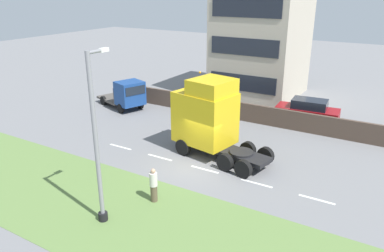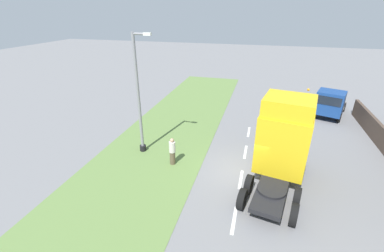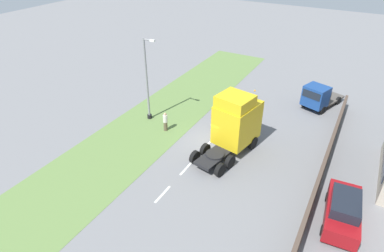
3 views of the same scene
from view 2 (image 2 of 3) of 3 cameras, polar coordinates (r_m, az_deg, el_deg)
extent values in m
plane|color=slate|center=(15.78, 11.04, -10.11)|extent=(120.00, 120.00, 0.00)
cube|color=#607F42|center=(17.05, -9.56, -7.07)|extent=(7.00, 44.00, 0.01)
cube|color=white|center=(12.74, 9.33, -19.90)|extent=(0.16, 1.80, 0.00)
cube|color=white|center=(15.20, 10.80, -11.57)|extent=(0.16, 1.80, 0.00)
cube|color=white|center=(17.90, 11.78, -5.65)|extent=(0.16, 1.80, 0.00)
cube|color=white|center=(20.73, 12.49, -1.31)|extent=(0.16, 1.80, 0.00)
cube|color=black|center=(14.71, 18.17, -10.70)|extent=(2.54, 6.40, 0.24)
cube|color=gold|center=(15.08, 19.88, -2.46)|extent=(3.15, 3.85, 3.19)
cube|color=black|center=(16.95, 20.34, -2.12)|extent=(2.15, 0.46, 1.78)
cube|color=black|center=(16.41, 21.06, 2.26)|extent=(2.28, 0.49, 1.02)
cube|color=gold|center=(13.83, 20.80, 4.21)|extent=(2.81, 2.65, 0.90)
sphere|color=orange|center=(15.13, 24.45, 7.37)|extent=(0.14, 0.14, 0.14)
cylinder|color=black|center=(13.46, 17.27, -13.29)|extent=(1.65, 1.65, 0.12)
cylinder|color=black|center=(16.74, 15.35, -6.26)|extent=(0.51, 1.08, 1.04)
cylinder|color=black|center=(16.61, 23.36, -7.81)|extent=(0.51, 1.08, 1.04)
cylinder|color=black|center=(14.03, 12.50, -12.58)|extent=(0.51, 1.08, 1.04)
cylinder|color=black|center=(13.88, 22.26, -14.57)|extent=(0.51, 1.08, 1.04)
cylinder|color=black|center=(13.07, 11.07, -15.65)|extent=(0.51, 1.08, 1.04)
cylinder|color=black|center=(12.90, 21.69, -17.87)|extent=(0.51, 1.08, 1.04)
cube|color=navy|center=(24.93, 28.31, 4.61)|extent=(2.57, 2.39, 1.97)
cube|color=black|center=(23.94, 28.17, 4.91)|extent=(1.75, 0.65, 0.71)
cube|color=#4C4742|center=(27.70, 28.65, 3.95)|extent=(3.08, 3.85, 0.18)
cube|color=#4C4742|center=(25.92, 28.49, 4.56)|extent=(2.01, 0.79, 1.38)
cylinder|color=black|center=(25.23, 29.91, 1.62)|extent=(0.49, 0.83, 0.80)
cylinder|color=black|center=(25.40, 25.67, 2.65)|extent=(0.49, 0.83, 0.80)
cylinder|color=black|center=(28.16, 30.67, 3.61)|extent=(0.49, 0.83, 0.80)
cylinder|color=black|center=(28.30, 26.86, 4.52)|extent=(0.49, 0.83, 0.80)
cylinder|color=black|center=(17.90, -10.83, -4.82)|extent=(0.42, 0.42, 0.40)
cylinder|color=gray|center=(16.44, -11.83, 6.30)|extent=(0.19, 0.19, 7.69)
cylinder|color=gray|center=(15.50, -11.51, 19.44)|extent=(0.90, 0.14, 0.14)
cube|color=silver|center=(15.31, -9.91, 19.49)|extent=(0.44, 0.20, 0.16)
cylinder|color=brown|center=(16.08, -4.34, -7.08)|extent=(0.34, 0.34, 0.87)
cylinder|color=beige|center=(15.69, -4.43, -4.67)|extent=(0.39, 0.39, 0.69)
sphere|color=tan|center=(15.47, -4.48, -3.18)|extent=(0.24, 0.24, 0.24)
camera|label=1|loc=(17.91, -68.47, 13.40)|focal=35.00mm
camera|label=3|loc=(13.26, 148.01, 8.82)|focal=30.00mm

